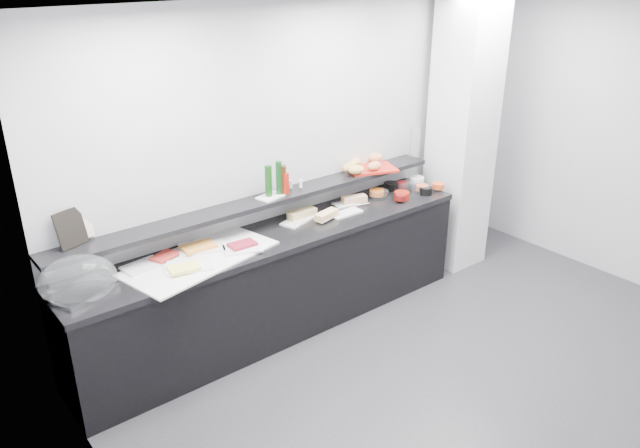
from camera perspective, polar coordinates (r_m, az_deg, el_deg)
ground at (r=4.95m, az=15.23°, el=-14.70°), size 5.00×5.00×0.00m
back_wall at (r=5.54m, az=0.07°, el=6.27°), size 5.00×0.02×2.70m
ceiling at (r=3.95m, az=19.57°, el=17.95°), size 5.00×5.00×0.00m
column at (r=6.34m, az=12.85°, el=7.91°), size 0.50×0.50×2.70m
buffet_cabinet at (r=5.30m, az=-3.82°, el=-5.53°), size 3.60×0.60×0.85m
counter_top at (r=5.10m, az=-3.95°, el=-1.11°), size 3.62×0.62×0.05m
wall_shelf at (r=5.13m, az=-5.16°, el=2.11°), size 3.60×0.25×0.04m
cloche_base at (r=4.47m, az=-20.88°, el=-5.85°), size 0.47×0.39×0.04m
cloche_dome at (r=4.41m, az=-21.25°, el=-4.81°), size 0.57×0.45×0.34m
linen_runner at (r=4.74m, az=-10.91°, el=-3.11°), size 1.24×0.78×0.01m
platter_meat_a at (r=4.69m, az=-15.89°, el=-3.71°), size 0.31×0.22×0.01m
food_meat_a at (r=4.75m, az=-14.07°, el=-2.87°), size 0.22×0.18×0.02m
platter_salmon at (r=4.87m, az=-10.78°, el=-2.11°), size 0.41×0.35×0.01m
food_salmon at (r=4.84m, az=-11.06°, el=-2.05°), size 0.26×0.17×0.02m
platter_cheese at (r=4.61m, az=-11.93°, el=-3.76°), size 0.40×0.33×0.01m
food_cheese at (r=4.55m, az=-12.32°, el=-3.95°), size 0.24×0.17×0.02m
platter_meat_b at (r=4.80m, az=-7.09°, el=-2.24°), size 0.34×0.28×0.01m
food_meat_b at (r=4.83m, az=-7.10°, el=-1.87°), size 0.21×0.14×0.02m
sandwich_plate_left at (r=5.32m, az=-1.90°, el=0.41°), size 0.40×0.26×0.01m
sandwich_food_left at (r=5.35m, az=-1.66°, el=0.98°), size 0.26×0.10×0.06m
tongs_left at (r=5.25m, az=-1.77°, el=0.20°), size 0.16×0.03×0.01m
sandwich_plate_mid at (r=5.45m, az=2.37°, el=0.99°), size 0.30×0.13×0.01m
sandwich_food_mid at (r=5.31m, az=0.63°, el=0.83°), size 0.25×0.14×0.06m
tongs_mid at (r=5.28m, az=0.82°, el=0.37°), size 0.16×0.05×0.01m
sandwich_plate_right at (r=5.68m, az=2.72°, el=1.92°), size 0.32×0.18×0.01m
sandwich_food_right at (r=5.67m, az=3.15°, el=2.29°), size 0.24×0.15×0.06m
tongs_right at (r=5.62m, az=3.81°, el=1.78°), size 0.16×0.04×0.01m
bowl_glass_fruit at (r=5.83m, az=5.41°, el=2.74°), size 0.19×0.19×0.07m
fill_glass_fruit at (r=5.84m, az=5.21°, el=2.89°), size 0.16×0.16×0.05m
bowl_black_jam at (r=6.05m, az=6.50°, el=3.46°), size 0.18×0.18×0.07m
fill_black_jam at (r=6.07m, az=7.48°, el=3.62°), size 0.12×0.12×0.05m
bowl_glass_cream at (r=6.06m, az=7.71°, el=3.46°), size 0.20×0.20×0.07m
fill_glass_cream at (r=6.22m, az=8.78°, el=4.04°), size 0.17×0.17×0.05m
bowl_red_jam at (r=5.82m, az=7.48°, el=2.59°), size 0.17×0.17×0.07m
fill_red_jam at (r=5.74m, az=7.38°, el=2.42°), size 0.12×0.12×0.05m
bowl_glass_salmon at (r=6.01m, az=9.05°, el=3.19°), size 0.18×0.18×0.07m
fill_glass_salmon at (r=6.01m, az=9.32°, el=3.30°), size 0.16×0.16×0.05m
bowl_black_fruit at (r=5.98m, az=9.62°, el=3.03°), size 0.15×0.15×0.07m
fill_black_fruit at (r=6.09m, az=10.76°, el=3.46°), size 0.14×0.14×0.05m
framed_print at (r=4.56m, az=-21.86°, el=-0.36°), size 0.23×0.14×0.26m
print_art at (r=4.61m, az=-21.01°, el=0.01°), size 0.17×0.09×0.22m
condiment_tray at (r=5.15m, az=-4.48°, el=2.53°), size 0.26×0.19×0.01m
bottle_green_a at (r=5.10m, az=-4.73°, el=3.95°), size 0.07×0.07×0.26m
bottle_brown at (r=5.15m, az=-3.40°, el=4.07°), size 0.05×0.05×0.24m
bottle_green_b at (r=5.14m, az=-3.78°, el=4.25°), size 0.05×0.05×0.28m
bottle_hot at (r=5.16m, az=-3.13°, el=3.73°), size 0.06×0.06×0.18m
shaker_salt at (r=5.30m, az=-1.78°, el=3.70°), size 0.03×0.03×0.07m
shaker_pepper at (r=5.30m, az=-2.69°, el=3.65°), size 0.03×0.03×0.07m
bread_tray at (r=5.82m, az=4.72°, el=5.07°), size 0.52×0.44×0.02m
bread_roll_nw at (r=5.72m, az=2.92°, el=5.33°), size 0.15×0.12×0.08m
bread_roll_n at (r=5.83m, az=3.35°, el=5.66°), size 0.14×0.11×0.08m
bread_roll_ne at (r=5.97m, az=5.09°, el=6.07°), size 0.17×0.14×0.08m
bread_roll_sw at (r=5.62m, az=3.32°, el=4.98°), size 0.18×0.14×0.08m
bread_roll_s at (r=5.74m, az=5.00°, el=5.32°), size 0.17×0.12×0.08m
bread_roll_midw at (r=5.67m, az=2.60°, el=5.19°), size 0.18×0.14×0.08m
carafe at (r=6.17m, az=8.63°, el=7.33°), size 0.13×0.13×0.30m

